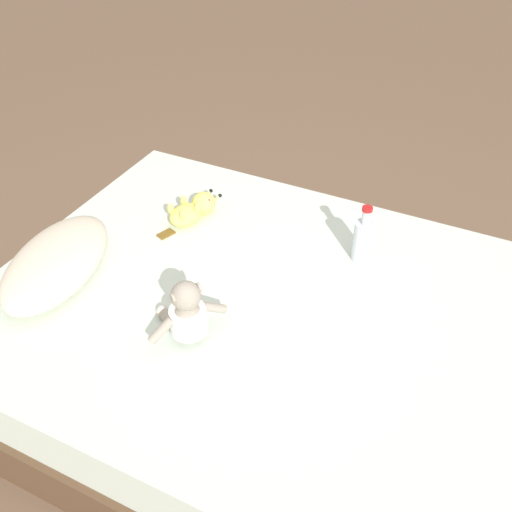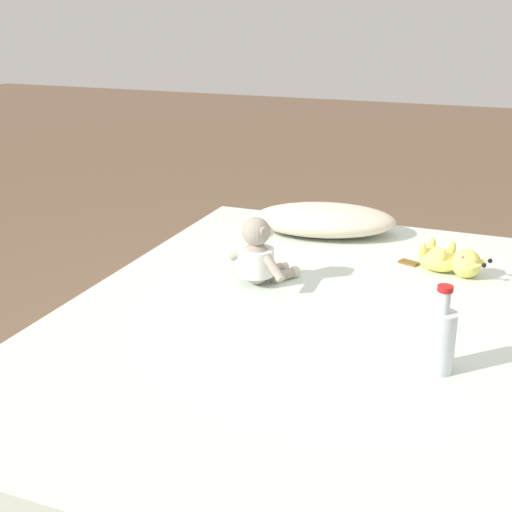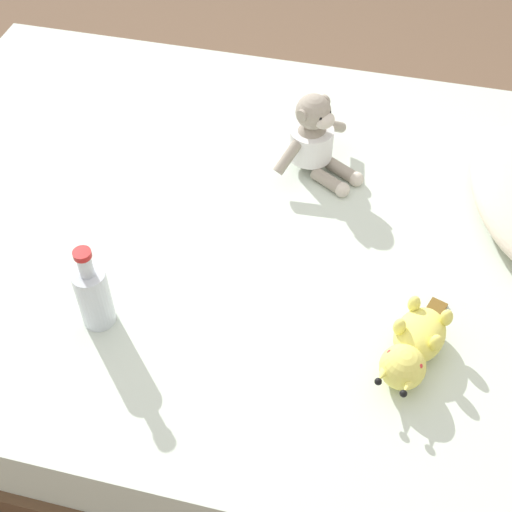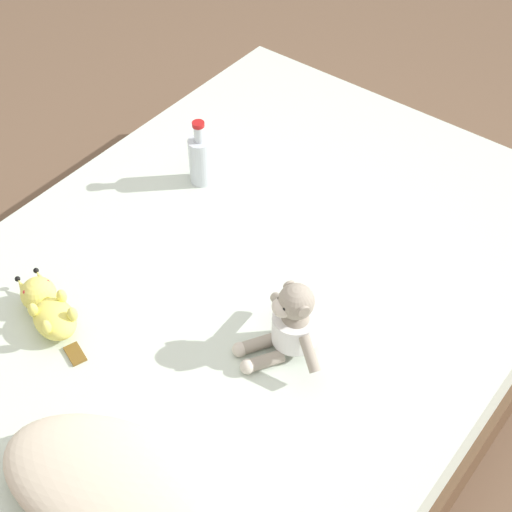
{
  "view_description": "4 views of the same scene",
  "coord_description": "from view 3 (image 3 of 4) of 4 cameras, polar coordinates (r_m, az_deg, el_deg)",
  "views": [
    {
      "loc": [
        -1.37,
        -0.62,
        1.83
      ],
      "look_at": [
        0.12,
        0.11,
        0.5
      ],
      "focal_mm": 41.15,
      "sensor_mm": 36.0,
      "label": 1
    },
    {
      "loc": [
        0.54,
        -1.85,
        1.29
      ],
      "look_at": [
        -0.26,
        0.17,
        0.5
      ],
      "focal_mm": 48.66,
      "sensor_mm": 36.0,
      "label": 2
    },
    {
      "loc": [
        1.26,
        0.38,
        1.74
      ],
      "look_at": [
        0.2,
        0.12,
        0.5
      ],
      "focal_mm": 49.44,
      "sensor_mm": 36.0,
      "label": 3
    },
    {
      "loc": [
        -0.96,
        1.24,
        2.07
      ],
      "look_at": [
        0.0,
        0.0,
        0.45
      ],
      "focal_mm": 53.9,
      "sensor_mm": 36.0,
      "label": 4
    }
  ],
  "objects": [
    {
      "name": "bed",
      "position": [
        2.02,
        -2.07,
        -1.01
      ],
      "size": [
        1.57,
        2.06,
        0.4
      ],
      "color": "brown",
      "rests_on": "ground_plane"
    },
    {
      "name": "glass_bottle",
      "position": [
        1.62,
        -13.02,
        -3.08
      ],
      "size": [
        0.08,
        0.08,
        0.24
      ],
      "color": "silver",
      "rests_on": "bed"
    },
    {
      "name": "plush_yellow_creature",
      "position": [
        1.59,
        12.57,
        -7.25
      ],
      "size": [
        0.33,
        0.17,
        0.1
      ],
      "color": "#EAE066",
      "rests_on": "bed"
    },
    {
      "name": "ground_plane",
      "position": [
        2.18,
        -1.93,
        -4.41
      ],
      "size": [
        16.0,
        16.0,
        0.0
      ],
      "primitive_type": "plane",
      "color": "brown"
    },
    {
      "name": "plush_monkey",
      "position": [
        1.96,
        4.74,
        9.34
      ],
      "size": [
        0.26,
        0.25,
        0.24
      ],
      "color": "#9E9384",
      "rests_on": "bed"
    }
  ]
}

